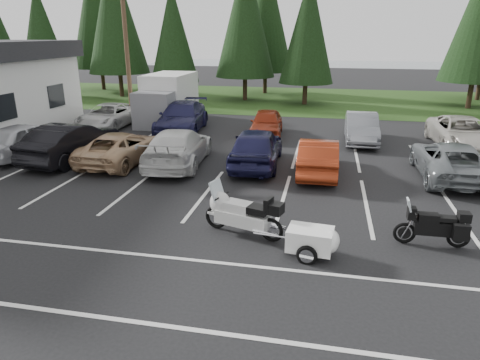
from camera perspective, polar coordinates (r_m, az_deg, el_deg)
name	(u,v)px	position (r m, az deg, el deg)	size (l,w,h in m)	color
ground	(264,210)	(13.55, 3.21, -3.96)	(120.00, 120.00, 0.00)	black
grass_strip	(306,100)	(36.78, 8.80, 10.53)	(80.00, 16.00, 0.01)	#1F3A12
lake_water	(345,71)	(67.60, 13.78, 13.99)	(70.00, 50.00, 0.02)	slate
utility_pole	(126,44)	(27.04, -14.92, 17.16)	(1.60, 0.26, 9.00)	#473321
box_truck	(165,99)	(26.97, -9.98, 10.55)	(2.40, 5.60, 2.90)	silver
stall_markings	(272,188)	(15.39, 4.31, -1.10)	(32.00, 16.00, 0.01)	silver
conifer_1	(41,32)	(41.10, -25.02, 17.48)	(3.96, 3.96, 9.22)	#332316
conifer_2	(115,12)	(39.41, -16.36, 20.72)	(5.10, 5.10, 11.89)	#332316
conifer_3	(173,33)	(35.91, -8.92, 18.76)	(3.87, 3.87, 9.02)	#332316
conifer_4	(245,16)	(35.92, 0.71, 20.99)	(4.80, 4.80, 11.17)	#332316
conifer_5	(308,28)	(34.00, 9.07, 19.36)	(4.14, 4.14, 9.63)	#332316
conifer_back_a	(96,12)	(45.00, -18.64, 20.51)	(5.28, 5.28, 12.30)	#332316
conifer_back_b	(266,15)	(40.30, 3.52, 21.08)	(4.97, 4.97, 11.58)	#332316
car_near_0	(24,139)	(21.59, -26.85, 4.88)	(1.81, 4.50, 1.53)	silver
car_near_1	(71,142)	(19.93, -21.55, 4.74)	(1.74, 4.99, 1.65)	black
car_near_2	(121,147)	(18.97, -15.54, 4.21)	(2.20, 4.76, 1.32)	tan
car_near_3	(178,147)	(18.11, -8.24, 4.37)	(2.14, 5.28, 1.53)	#B8B8B6
car_near_4	(256,147)	(17.76, 2.20, 4.43)	(1.93, 4.80, 1.64)	#161638
car_near_5	(318,156)	(17.07, 10.38, 3.12)	(1.48, 4.25, 1.40)	#972E13
car_near_6	(450,160)	(18.14, 26.25, 2.39)	(2.32, 5.04, 1.40)	slate
car_far_0	(108,116)	(26.44, -17.18, 8.15)	(2.28, 4.94, 1.37)	#BBBCB9
car_far_1	(182,117)	(24.39, -7.75, 8.27)	(2.27, 5.59, 1.62)	#19193F
car_far_2	(267,123)	(23.26, 3.55, 7.60)	(1.65, 4.09, 1.39)	maroon
car_far_3	(361,128)	(22.67, 15.88, 6.69)	(1.54, 4.41, 1.45)	slate
car_far_4	(462,133)	(23.25, 27.52, 5.57)	(2.43, 5.28, 1.47)	beige
touring_motorcycle	(243,210)	(11.62, 0.38, -4.03)	(2.65, 0.81, 1.47)	silver
cargo_trailer	(310,242)	(10.84, 9.30, -8.17)	(1.61, 0.90, 0.74)	white
adventure_motorcycle	(433,223)	(12.15, 24.35, -5.23)	(2.11, 0.73, 1.28)	black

